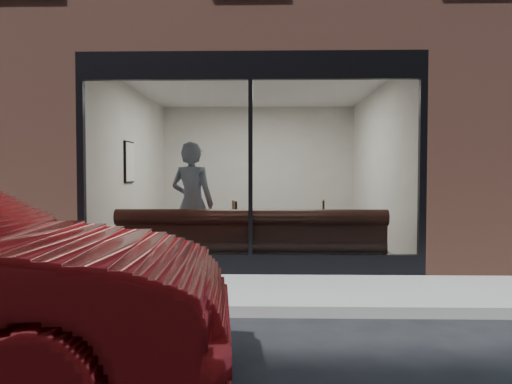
{
  "coord_description": "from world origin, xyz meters",
  "views": [
    {
      "loc": [
        0.25,
        -5.1,
        1.48
      ],
      "look_at": [
        0.07,
        2.4,
        1.18
      ],
      "focal_mm": 35.0,
      "sensor_mm": 36.0,
      "label": 1
    }
  ],
  "objects_px": {
    "person": "(192,204)",
    "cafe_table_left": "(177,215)",
    "banquette": "(251,255)",
    "cafe_table_right": "(293,215)",
    "cafe_chair_right": "(313,237)",
    "cafe_chair_left": "(224,239)"
  },
  "relations": [
    {
      "from": "banquette",
      "to": "cafe_table_left",
      "type": "relative_size",
      "value": 6.99
    },
    {
      "from": "banquette",
      "to": "person",
      "type": "height_order",
      "value": "person"
    },
    {
      "from": "cafe_table_left",
      "to": "cafe_chair_left",
      "type": "xyz_separation_m",
      "value": [
        0.76,
        0.67,
        -0.5
      ]
    },
    {
      "from": "cafe_table_right",
      "to": "cafe_chair_right",
      "type": "distance_m",
      "value": 1.17
    },
    {
      "from": "cafe_chair_left",
      "to": "cafe_table_left",
      "type": "bearing_deg",
      "value": 29.74
    },
    {
      "from": "cafe_table_right",
      "to": "cafe_chair_right",
      "type": "relative_size",
      "value": 1.51
    },
    {
      "from": "banquette",
      "to": "cafe_table_right",
      "type": "xyz_separation_m",
      "value": [
        0.68,
        1.03,
        0.52
      ]
    },
    {
      "from": "cafe_table_left",
      "to": "cafe_chair_right",
      "type": "distance_m",
      "value": 2.67
    },
    {
      "from": "cafe_table_right",
      "to": "cafe_chair_left",
      "type": "height_order",
      "value": "cafe_table_right"
    },
    {
      "from": "cafe_chair_right",
      "to": "cafe_table_left",
      "type": "bearing_deg",
      "value": 28.05
    },
    {
      "from": "banquette",
      "to": "cafe_chair_left",
      "type": "bearing_deg",
      "value": 108.38
    },
    {
      "from": "cafe_chair_right",
      "to": "person",
      "type": "bearing_deg",
      "value": 44.97
    },
    {
      "from": "cafe_chair_left",
      "to": "cafe_table_right",
      "type": "bearing_deg",
      "value": 140.51
    },
    {
      "from": "cafe_table_left",
      "to": "cafe_chair_right",
      "type": "relative_size",
      "value": 1.36
    },
    {
      "from": "person",
      "to": "cafe_table_left",
      "type": "relative_size",
      "value": 3.43
    },
    {
      "from": "cafe_chair_left",
      "to": "cafe_chair_right",
      "type": "xyz_separation_m",
      "value": [
        1.68,
        0.3,
        0.0
      ]
    },
    {
      "from": "cafe_table_left",
      "to": "banquette",
      "type": "bearing_deg",
      "value": -37.6
    },
    {
      "from": "person",
      "to": "cafe_table_left",
      "type": "xyz_separation_m",
      "value": [
        -0.36,
        0.69,
        -0.24
      ]
    },
    {
      "from": "cafe_chair_left",
      "to": "banquette",
      "type": "bearing_deg",
      "value": 96.7
    },
    {
      "from": "banquette",
      "to": "cafe_chair_left",
      "type": "distance_m",
      "value": 1.77
    },
    {
      "from": "banquette",
      "to": "cafe_table_right",
      "type": "height_order",
      "value": "cafe_table_right"
    },
    {
      "from": "banquette",
      "to": "cafe_table_right",
      "type": "relative_size",
      "value": 6.29
    }
  ]
}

